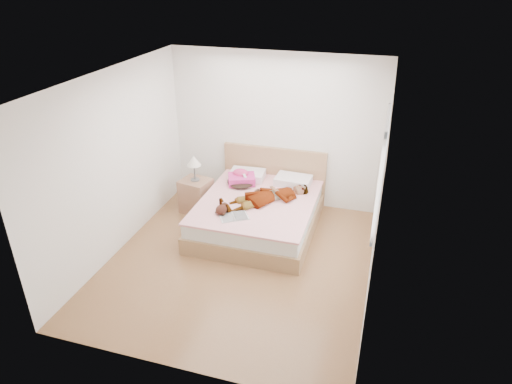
% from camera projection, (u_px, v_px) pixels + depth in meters
% --- Properties ---
extents(ground, '(4.00, 4.00, 0.00)m').
position_uv_depth(ground, '(239.00, 261.00, 6.51)').
color(ground, '#552E1A').
rests_on(ground, ground).
extents(woman, '(1.48, 1.41, 0.20)m').
position_uv_depth(woman, '(267.00, 194.00, 7.05)').
color(woman, white).
rests_on(woman, bed).
extents(hair, '(0.59, 0.68, 0.09)m').
position_uv_depth(hair, '(242.00, 181.00, 7.61)').
color(hair, black).
rests_on(hair, bed).
extents(phone, '(0.09, 0.09, 0.05)m').
position_uv_depth(phone, '(245.00, 176.00, 7.49)').
color(phone, silver).
rests_on(phone, bed).
extents(room_shell, '(4.00, 4.00, 4.00)m').
position_uv_depth(room_shell, '(381.00, 172.00, 5.63)').
color(room_shell, white).
rests_on(room_shell, ground).
extents(bed, '(1.80, 2.08, 1.00)m').
position_uv_depth(bed, '(259.00, 211.00, 7.27)').
color(bed, olive).
rests_on(bed, ground).
extents(towel, '(0.54, 0.49, 0.23)m').
position_uv_depth(towel, '(241.00, 178.00, 7.60)').
color(towel, '#D93A8B').
rests_on(towel, bed).
extents(magazine, '(0.49, 0.44, 0.02)m').
position_uv_depth(magazine, '(234.00, 217.00, 6.61)').
color(magazine, silver).
rests_on(magazine, bed).
extents(coffee_mug, '(0.14, 0.12, 0.10)m').
position_uv_depth(coffee_mug, '(257.00, 201.00, 6.94)').
color(coffee_mug, white).
rests_on(coffee_mug, bed).
extents(plush_toy, '(0.19, 0.27, 0.14)m').
position_uv_depth(plush_toy, '(222.00, 209.00, 6.68)').
color(plush_toy, black).
rests_on(plush_toy, bed).
extents(nightstand, '(0.54, 0.50, 1.01)m').
position_uv_depth(nightstand, '(196.00, 193.00, 7.69)').
color(nightstand, brown).
rests_on(nightstand, ground).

